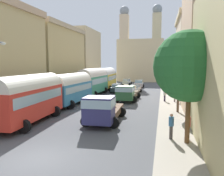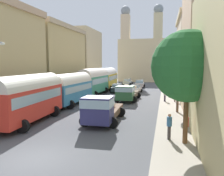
# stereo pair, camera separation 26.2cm
# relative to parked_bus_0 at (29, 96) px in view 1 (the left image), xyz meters

# --- Properties ---
(ground_plane) EXTENTS (154.00, 154.00, 0.00)m
(ground_plane) POSITION_rel_parked_bus_0_xyz_m (4.60, 20.50, -2.31)
(ground_plane) COLOR #4D4E52
(sidewalk_left) EXTENTS (2.50, 70.00, 0.14)m
(sidewalk_left) POSITION_rel_parked_bus_0_xyz_m (-2.65, 20.50, -2.24)
(sidewalk_left) COLOR gray
(sidewalk_left) RESTS_ON ground
(sidewalk_right) EXTENTS (2.50, 70.00, 0.14)m
(sidewalk_right) POSITION_rel_parked_bus_0_xyz_m (11.85, 20.50, -2.24)
(sidewalk_right) COLOR #A09788
(sidewalk_right) RESTS_ON ground
(building_left_2) EXTENTS (6.23, 14.16, 11.20)m
(building_left_2) POSITION_rel_parked_bus_0_xyz_m (-6.73, 18.02, 3.33)
(building_left_2) COLOR tan
(building_left_2) RESTS_ON ground
(building_left_3) EXTENTS (4.17, 11.26, 12.42)m
(building_left_3) POSITION_rel_parked_bus_0_xyz_m (-5.98, 31.52, 3.90)
(building_left_3) COLOR #CFBA8E
(building_left_3) RESTS_ON ground
(building_right_1) EXTENTS (4.62, 11.51, 13.19)m
(building_right_1) POSITION_rel_parked_bus_0_xyz_m (15.41, 8.39, 4.29)
(building_right_1) COLOR tan
(building_right_1) RESTS_ON ground
(building_right_2) EXTENTS (5.88, 12.64, 12.28)m
(building_right_2) POSITION_rel_parked_bus_0_xyz_m (15.77, 20.92, 3.86)
(building_right_2) COLOR beige
(building_right_2) RESTS_ON ground
(distant_church) EXTENTS (12.77, 6.04, 20.87)m
(distant_church) POSITION_rel_parked_bus_0_xyz_m (4.60, 48.45, 4.61)
(distant_church) COLOR #CFBB8E
(distant_church) RESTS_ON ground
(parked_bus_0) EXTENTS (3.39, 8.68, 4.14)m
(parked_bus_0) POSITION_rel_parked_bus_0_xyz_m (0.00, 0.00, 0.00)
(parked_bus_0) COLOR red
(parked_bus_0) RESTS_ON ground
(parked_bus_1) EXTENTS (3.47, 8.42, 3.87)m
(parked_bus_1) POSITION_rel_parked_bus_0_xyz_m (0.00, 9.00, -0.18)
(parked_bus_1) COLOR teal
(parked_bus_1) RESTS_ON ground
(parked_bus_2) EXTENTS (3.59, 8.60, 4.27)m
(parked_bus_2) POSITION_rel_parked_bus_0_xyz_m (-0.00, 18.00, 0.05)
(parked_bus_2) COLOR #36896C
(parked_bus_2) RESTS_ON ground
(parked_bus_3) EXTENTS (3.53, 9.25, 4.19)m
(parked_bus_3) POSITION_rel_parked_bus_0_xyz_m (0.00, 27.00, 0.01)
(parked_bus_3) COLOR gold
(parked_bus_3) RESTS_ON ground
(cargo_truck_0) EXTENTS (3.27, 6.88, 2.48)m
(cargo_truck_0) POSITION_rel_parked_bus_0_xyz_m (6.13, 1.09, -1.03)
(cargo_truck_0) COLOR navy
(cargo_truck_0) RESTS_ON ground
(cargo_truck_1) EXTENTS (3.11, 7.18, 2.19)m
(cargo_truck_1) POSITION_rel_parked_bus_0_xyz_m (6.29, 13.15, -1.13)
(cargo_truck_1) COLOR #2B5C35
(cargo_truck_1) RESTS_ON ground
(car_0) EXTENTS (2.34, 4.24, 1.44)m
(car_0) POSITION_rel_parked_bus_0_xyz_m (6.26, 21.75, -1.57)
(car_0) COLOR beige
(car_0) RESTS_ON ground
(car_1) EXTENTS (2.45, 4.39, 1.59)m
(car_1) POSITION_rel_parked_bus_0_xyz_m (5.97, 31.44, -1.51)
(car_1) COLOR silver
(car_1) RESTS_ON ground
(car_2) EXTENTS (2.31, 4.00, 1.49)m
(car_2) POSITION_rel_parked_bus_0_xyz_m (2.97, 22.19, -1.55)
(car_2) COLOR #1C2B2C
(car_2) RESTS_ON ground
(car_3) EXTENTS (2.22, 3.81, 1.47)m
(car_3) POSITION_rel_parked_bus_0_xyz_m (2.55, 36.64, -1.57)
(car_3) COLOR silver
(car_3) RESTS_ON ground
(pedestrian_0) EXTENTS (0.47, 0.47, 1.83)m
(pedestrian_0) POSITION_rel_parked_bus_0_xyz_m (11.55, -2.06, -1.25)
(pedestrian_0) COLOR #3F3B39
(pedestrian_0) RESTS_ON ground
(pedestrian_1) EXTENTS (0.46, 0.46, 1.87)m
(pedestrian_1) POSITION_rel_parked_bus_0_xyz_m (12.59, -1.91, -1.23)
(pedestrian_1) COLOR #1F1F46
(pedestrian_1) RESTS_ON ground
(pedestrian_2) EXTENTS (0.45, 0.45, 1.89)m
(pedestrian_2) POSITION_rel_parked_bus_0_xyz_m (12.51, 13.22, -1.21)
(pedestrian_2) COLOR #75635D
(pedestrian_2) RESTS_ON ground
(pedestrian_3) EXTENTS (0.49, 0.49, 1.75)m
(pedestrian_3) POSITION_rel_parked_bus_0_xyz_m (11.24, 13.32, -1.31)
(pedestrian_3) COLOR #2F273B
(pedestrian_3) RESTS_ON ground
(roadside_tree_0) EXTENTS (4.34, 4.34, 7.06)m
(roadside_tree_0) POSITION_rel_parked_bus_0_xyz_m (12.50, -2.58, 2.57)
(roadside_tree_0) COLOR brown
(roadside_tree_0) RESTS_ON ground
(roadside_tree_1) EXTENTS (3.21, 3.21, 6.33)m
(roadside_tree_1) POSITION_rel_parked_bus_0_xyz_m (12.50, 6.79, 2.40)
(roadside_tree_1) COLOR brown
(roadside_tree_1) RESTS_ON ground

